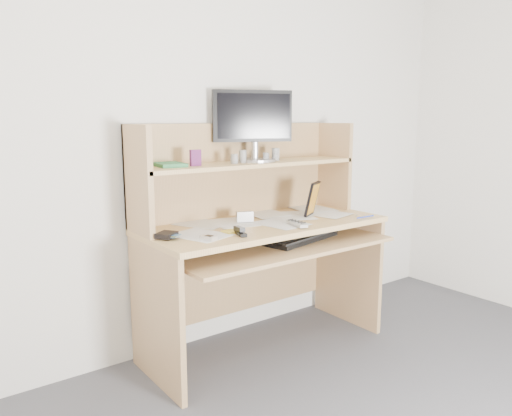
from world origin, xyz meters
TOP-DOWN VIEW (x-y plane):
  - back_wall at (0.00, 1.80)m, footprint 3.60×0.04m
  - desk at (0.00, 1.56)m, footprint 1.40×0.70m
  - paper_clutter at (0.00, 1.48)m, footprint 1.32×0.54m
  - keyboard at (0.16, 1.35)m, footprint 0.52×0.28m
  - tv_remote at (0.08, 1.30)m, footprint 0.09×0.18m
  - flip_phone at (-0.47, 1.32)m, footprint 0.07×0.09m
  - stapler at (-0.29, 1.31)m, footprint 0.07×0.13m
  - wallet at (-0.62, 1.46)m, footprint 0.13×0.12m
  - sticky_note_pad at (-0.30, 1.39)m, footprint 0.08×0.08m
  - digital_camera at (-0.09, 1.55)m, footprint 0.10×0.07m
  - game_case at (0.33, 1.45)m, footprint 0.13×0.09m
  - blue_pen at (0.54, 1.22)m, footprint 0.14×0.01m
  - card_box at (-0.37, 1.60)m, footprint 0.06×0.02m
  - shelf_book at (-0.49, 1.66)m, footprint 0.16×0.20m
  - chip_stack_a at (0.11, 1.61)m, footprint 0.04×0.04m
  - chip_stack_b at (0.18, 1.62)m, footprint 0.05×0.05m
  - chip_stack_c at (-0.13, 1.59)m, footprint 0.04×0.04m
  - chip_stack_d at (-0.06, 1.61)m, footprint 0.05×0.05m
  - monitor at (0.05, 1.66)m, footprint 0.45×0.24m

SIDE VIEW (x-z plane):
  - keyboard at x=0.16m, z-range 0.65..0.68m
  - desk at x=0.00m, z-range 0.04..1.34m
  - paper_clutter at x=0.00m, z-range 0.75..0.76m
  - sticky_note_pad at x=-0.30m, z-range 0.75..0.76m
  - blue_pen at x=0.54m, z-range 0.76..0.76m
  - tv_remote at x=0.08m, z-range 0.76..0.77m
  - flip_phone at x=-0.47m, z-range 0.76..0.78m
  - wallet at x=-0.62m, z-range 0.76..0.78m
  - stapler at x=-0.29m, z-range 0.76..0.79m
  - digital_camera at x=-0.09m, z-range 0.76..0.81m
  - game_case at x=0.33m, z-range 0.76..0.96m
  - shelf_book at x=-0.49m, z-range 1.08..1.10m
  - chip_stack_a at x=0.11m, z-range 1.08..1.13m
  - chip_stack_c at x=-0.13m, z-range 1.08..1.13m
  - chip_stack_d at x=-0.06m, z-range 1.08..1.15m
  - chip_stack_b at x=0.18m, z-range 1.08..1.16m
  - card_box at x=-0.37m, z-range 1.08..1.17m
  - back_wall at x=0.00m, z-range 0.00..2.50m
  - monitor at x=0.05m, z-range 1.09..1.50m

